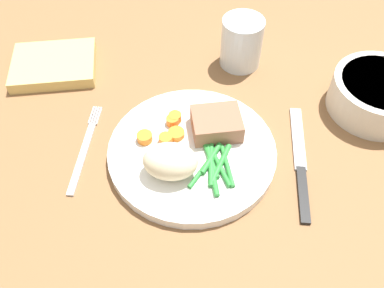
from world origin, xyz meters
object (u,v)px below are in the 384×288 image
at_px(fork, 85,148).
at_px(water_glass, 241,45).
at_px(knife, 300,164).
at_px(dinner_plate, 192,152).
at_px(meat_portion, 217,123).
at_px(salad_bowl, 378,93).
at_px(napkin, 54,65).

relative_size(fork, water_glass, 1.92).
height_order(knife, water_glass, water_glass).
bearing_deg(knife, dinner_plate, 179.05).
relative_size(dinner_plate, meat_portion, 3.43).
relative_size(dinner_plate, salad_bowl, 1.67).
bearing_deg(dinner_plate, water_glass, 73.04).
bearing_deg(meat_portion, fork, -167.99).
height_order(meat_portion, fork, meat_portion).
xyz_separation_m(knife, salad_bowl, (0.12, 0.12, 0.03)).
distance_m(meat_portion, fork, 0.20).
height_order(dinner_plate, salad_bowl, salad_bowl).
xyz_separation_m(water_glass, salad_bowl, (0.21, -0.09, -0.01)).
bearing_deg(meat_portion, knife, -18.35).
distance_m(meat_portion, water_glass, 0.18).
bearing_deg(salad_bowl, water_glass, 156.66).
height_order(meat_portion, napkin, meat_portion).
relative_size(meat_portion, water_glass, 0.82).
bearing_deg(napkin, water_glass, 8.51).
distance_m(fork, salad_bowl, 0.46).
bearing_deg(water_glass, meat_portion, -100.50).
height_order(fork, salad_bowl, salad_bowl).
bearing_deg(water_glass, knife, -67.26).
bearing_deg(napkin, salad_bowl, -4.75).
height_order(knife, salad_bowl, salad_bowl).
distance_m(dinner_plate, knife, 0.16).
bearing_deg(fork, napkin, 118.63).
bearing_deg(salad_bowl, dinner_plate, -156.38).
distance_m(water_glass, napkin, 0.32).
bearing_deg(knife, fork, -179.96).
xyz_separation_m(dinner_plate, meat_portion, (0.03, 0.04, 0.02)).
xyz_separation_m(dinner_plate, knife, (0.16, -0.00, -0.01)).
bearing_deg(salad_bowl, fork, -164.11).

